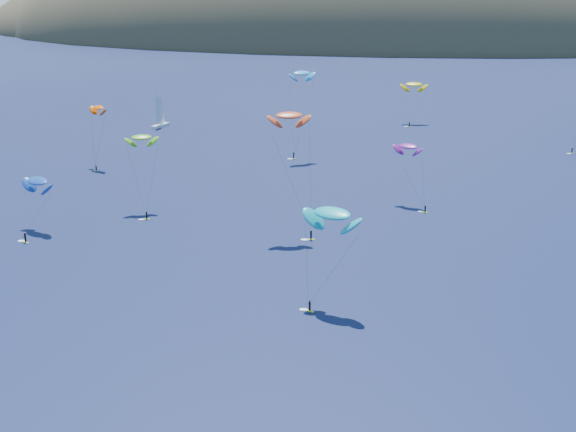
# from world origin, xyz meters

# --- Properties ---
(island) EXTENTS (730.00, 300.00, 210.00)m
(island) POSITION_xyz_m (39.40, 562.36, -10.74)
(island) COLOR #3D3526
(island) RESTS_ON ground
(sailboat) EXTENTS (9.99, 8.83, 11.94)m
(sailboat) POSITION_xyz_m (-53.07, 200.95, 0.97)
(sailboat) COLOR white
(sailboat) RESTS_ON ground
(kitesurfer_1) EXTENTS (7.43, 10.69, 18.22)m
(kitesurfer_1) POSITION_xyz_m (-54.38, 147.01, 16.26)
(kitesurfer_1) COLOR #C0EB1A
(kitesurfer_1) RESTS_ON ground
(kitesurfer_3) EXTENTS (7.92, 12.41, 18.66)m
(kitesurfer_3) POSITION_xyz_m (-30.37, 110.06, 16.59)
(kitesurfer_3) COLOR #C0EB1A
(kitesurfer_3) RESTS_ON ground
(kitesurfer_4) EXTENTS (8.67, 7.51, 26.60)m
(kitesurfer_4) POSITION_xyz_m (0.18, 164.68, 24.30)
(kitesurfer_4) COLOR #C0EB1A
(kitesurfer_4) RESTS_ON ground
(kitesurfer_5) EXTENTS (11.43, 9.23, 18.74)m
(kitesurfer_5) POSITION_xyz_m (17.19, 61.44, 15.83)
(kitesurfer_5) COLOR #C0EB1A
(kitesurfer_5) RESTS_ON ground
(kitesurfer_6) EXTENTS (8.99, 11.70, 15.54)m
(kitesurfer_6) POSITION_xyz_m (30.29, 122.53, 13.50)
(kitesurfer_6) COLOR #C0EB1A
(kitesurfer_6) RESTS_ON ground
(kitesurfer_9) EXTENTS (10.71, 8.58, 27.34)m
(kitesurfer_9) POSITION_xyz_m (5.30, 97.63, 24.89)
(kitesurfer_9) COLOR #C0EB1A
(kitesurfer_9) RESTS_ON ground
(kitesurfer_10) EXTENTS (9.96, 14.46, 12.98)m
(kitesurfer_10) POSITION_xyz_m (-48.17, 92.59, 10.42)
(kitesurfer_10) COLOR #C0EB1A
(kitesurfer_10) RESTS_ON ground
(kitesurfer_11) EXTENTS (8.95, 10.74, 15.88)m
(kitesurfer_11) POSITION_xyz_m (33.26, 220.78, 13.37)
(kitesurfer_11) COLOR #C0EB1A
(kitesurfer_11) RESTS_ON ground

